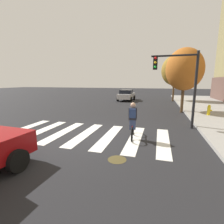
# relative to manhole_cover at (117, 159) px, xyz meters

# --- Properties ---
(ground_plane) EXTENTS (120.00, 120.00, 0.00)m
(ground_plane) POSITION_rel_manhole_cover_xyz_m (-2.12, 2.23, -0.00)
(ground_plane) COLOR black
(crosswalk_stripes) EXTENTS (8.05, 3.78, 0.01)m
(crosswalk_stripes) POSITION_rel_manhole_cover_xyz_m (-2.22, 2.23, 0.00)
(crosswalk_stripes) COLOR silver
(crosswalk_stripes) RESTS_ON ground
(manhole_cover) EXTENTS (0.64, 0.64, 0.01)m
(manhole_cover) POSITION_rel_manhole_cover_xyz_m (0.00, 0.00, 0.00)
(manhole_cover) COLOR #473D1E
(manhole_cover) RESTS_ON ground
(sedan_mid) EXTENTS (2.05, 4.32, 1.49)m
(sedan_mid) POSITION_rel_manhole_cover_xyz_m (-3.13, 17.76, 0.77)
(sedan_mid) COLOR #B7B7BC
(sedan_mid) RESTS_ON ground
(cyclist) EXTENTS (0.38, 1.71, 1.69)m
(cyclist) POSITION_rel_manhole_cover_xyz_m (0.16, 2.25, 0.84)
(cyclist) COLOR black
(cyclist) RESTS_ON ground
(traffic_light_near) EXTENTS (2.47, 0.28, 4.20)m
(traffic_light_near) POSITION_rel_manhole_cover_xyz_m (2.30, 4.86, 2.86)
(traffic_light_near) COLOR black
(traffic_light_near) RESTS_ON ground
(fire_hydrant) EXTENTS (0.33, 0.22, 0.78)m
(fire_hydrant) POSITION_rel_manhole_cover_xyz_m (4.88, 8.50, 0.53)
(fire_hydrant) COLOR gold
(fire_hydrant) RESTS_ON sidewalk
(street_tree_near) EXTENTS (2.99, 2.99, 5.31)m
(street_tree_near) POSITION_rel_manhole_cover_xyz_m (3.17, 9.97, 3.58)
(street_tree_near) COLOR #4C3823
(street_tree_near) RESTS_ON ground
(street_tree_mid) EXTENTS (3.37, 3.37, 6.00)m
(street_tree_mid) POSITION_rel_manhole_cover_xyz_m (3.08, 18.57, 4.05)
(street_tree_mid) COLOR #4C3823
(street_tree_mid) RESTS_ON ground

